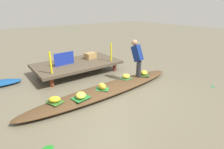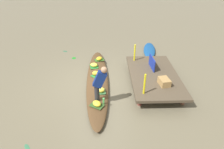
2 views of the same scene
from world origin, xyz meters
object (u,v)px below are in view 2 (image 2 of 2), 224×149
Objects in this scene: banana_bunch_2 at (96,73)px; vendor_person at (100,82)px; vendor_boat at (97,81)px; moored_boat at (149,50)px; banana_bunch_3 at (99,58)px; banana_bunch_1 at (97,103)px; water_bottle at (104,101)px; banana_bunch_4 at (94,65)px; banana_bunch_0 at (101,90)px; market_banner at (152,63)px; produce_crate at (164,82)px.

banana_bunch_2 is 1.68m from vendor_person.
moored_boat is (-2.88, 2.60, -0.01)m from vendor_boat.
banana_bunch_3 is at bearing -52.88° from moored_boat.
moored_boat is 2.88m from banana_bunch_3.
vendor_person is (-0.28, 0.10, 0.62)m from banana_bunch_1.
vendor_person is at bearing 2.16° from banana_bunch_3.
moored_boat is 1.65× the size of vendor_person.
banana_bunch_1 is 1.62× the size of water_bottle.
banana_bunch_2 is 0.75m from banana_bunch_4.
vendor_boat is 20.75× the size of banana_bunch_0.
moored_boat is at bearing 134.77° from banana_bunch_2.
water_bottle is at bearing -48.64° from market_banner.
market_banner reaches higher than banana_bunch_0.
vendor_boat is at bearing -1.12° from banana_bunch_3.
banana_bunch_3 is (-1.36, 0.10, -0.02)m from banana_bunch_2.
vendor_person reaches higher than market_banner.
vendor_boat is at bearing -170.04° from banana_bunch_0.
vendor_boat is 20.02× the size of banana_bunch_2.
banana_bunch_0 is at bearing 171.31° from banana_bunch_1.
banana_bunch_4 is at bearing -171.66° from vendor_boat.
banana_bunch_1 is at bearing 3.54° from banana_bunch_2.
market_banner is at bearing 0.41° from moored_boat.
banana_bunch_1 is at bearing -0.36° from vendor_boat.
vendor_boat is at bearing -31.62° from moored_boat.
vendor_person is (2.92, 0.11, 0.62)m from banana_bunch_3.
market_banner is (-0.40, 2.16, 0.54)m from vendor_boat.
banana_bunch_2 is at bearing 8.00° from banana_bunch_4.
water_bottle is 2.22m from produce_crate.
produce_crate reaches higher than banana_bunch_2.
banana_bunch_0 is (0.88, 0.15, 0.18)m from vendor_boat.
moored_boat is 3.77m from banana_bunch_2.
banana_bunch_2 is at bearing -34.74° from moored_boat.
vendor_boat is 1.53m from water_bottle.
vendor_person is at bearing -1.72° from banana_bunch_0.
banana_bunch_1 is 0.24m from water_bottle.
vendor_person is at bearing 7.73° from banana_bunch_2.
water_bottle reaches higher than vendor_boat.
banana_bunch_2 is 0.34× the size of market_banner.
market_banner is at bearing 134.95° from water_bottle.
market_banner is (0.56, 2.33, 0.36)m from banana_bunch_4.
water_bottle reaches higher than banana_bunch_0.
banana_bunch_0 is 0.89× the size of banana_bunch_3.
banana_bunch_3 is 3.09m from water_bottle.
vendor_person is at bearing -19.81° from moored_boat.
vendor_person is at bearing -76.61° from produce_crate.
banana_bunch_2 is at bearing -172.27° from vendor_person.
banana_bunch_4 is (-0.74, -0.10, -0.02)m from banana_bunch_2.
vendor_boat is at bearing -83.01° from market_banner.
moored_boat is 4.94m from vendor_person.
banana_bunch_3 reaches higher than moored_boat.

